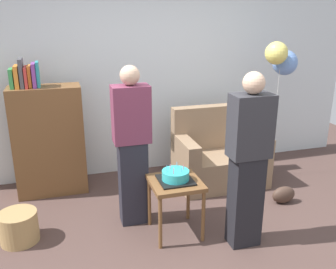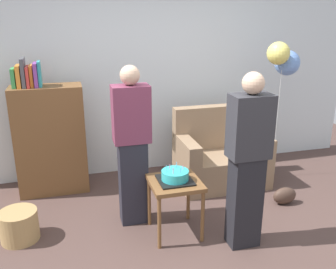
{
  "view_description": "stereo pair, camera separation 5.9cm",
  "coord_description": "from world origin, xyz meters",
  "px_view_note": "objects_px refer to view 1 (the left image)",
  "views": [
    {
      "loc": [
        -1.1,
        -2.69,
        2.09
      ],
      "look_at": [
        -0.12,
        0.6,
        0.95
      ],
      "focal_mm": 39.43,
      "sensor_mm": 36.0,
      "label": 1
    },
    {
      "loc": [
        -1.04,
        -2.71,
        2.09
      ],
      "look_at": [
        -0.12,
        0.6,
        0.95
      ],
      "focal_mm": 39.43,
      "sensor_mm": 36.0,
      "label": 2
    }
  ],
  "objects_px": {
    "bookshelf": "(48,139)",
    "balloon_bunch": "(282,59)",
    "birthday_cake": "(175,176)",
    "wicker_basket": "(19,227)",
    "person_holding_cake": "(248,161)",
    "couch": "(219,157)",
    "handbag": "(284,195)",
    "person_blowing_candles": "(132,146)",
    "side_table": "(175,189)"
  },
  "relations": [
    {
      "from": "bookshelf",
      "to": "balloon_bunch",
      "type": "distance_m",
      "value": 2.96
    },
    {
      "from": "birthday_cake",
      "to": "wicker_basket",
      "type": "xyz_separation_m",
      "value": [
        -1.47,
        0.29,
        -0.46
      ]
    },
    {
      "from": "person_holding_cake",
      "to": "balloon_bunch",
      "type": "xyz_separation_m",
      "value": [
        1.08,
        1.27,
        0.72
      ]
    },
    {
      "from": "balloon_bunch",
      "to": "couch",
      "type": "bearing_deg",
      "value": 176.93
    },
    {
      "from": "bookshelf",
      "to": "handbag",
      "type": "bearing_deg",
      "value": -22.69
    },
    {
      "from": "couch",
      "to": "balloon_bunch",
      "type": "height_order",
      "value": "balloon_bunch"
    },
    {
      "from": "handbag",
      "to": "balloon_bunch",
      "type": "relative_size",
      "value": 0.16
    },
    {
      "from": "wicker_basket",
      "to": "handbag",
      "type": "bearing_deg",
      "value": -1.31
    },
    {
      "from": "bookshelf",
      "to": "wicker_basket",
      "type": "height_order",
      "value": "bookshelf"
    },
    {
      "from": "couch",
      "to": "balloon_bunch",
      "type": "xyz_separation_m",
      "value": [
        0.76,
        -0.04,
        1.21
      ]
    },
    {
      "from": "person_blowing_candles",
      "to": "balloon_bunch",
      "type": "xyz_separation_m",
      "value": [
        1.99,
        0.59,
        0.72
      ]
    },
    {
      "from": "handbag",
      "to": "balloon_bunch",
      "type": "distance_m",
      "value": 1.64
    },
    {
      "from": "bookshelf",
      "to": "person_blowing_candles",
      "type": "bearing_deg",
      "value": -49.17
    },
    {
      "from": "couch",
      "to": "wicker_basket",
      "type": "bearing_deg",
      "value": -163.81
    },
    {
      "from": "bookshelf",
      "to": "handbag",
      "type": "xyz_separation_m",
      "value": [
        2.54,
        -1.06,
        -0.58
      ]
    },
    {
      "from": "couch",
      "to": "person_holding_cake",
      "type": "height_order",
      "value": "person_holding_cake"
    },
    {
      "from": "bookshelf",
      "to": "wicker_basket",
      "type": "relative_size",
      "value": 4.49
    },
    {
      "from": "person_holding_cake",
      "to": "wicker_basket",
      "type": "bearing_deg",
      "value": -20.71
    },
    {
      "from": "handbag",
      "to": "balloon_bunch",
      "type": "xyz_separation_m",
      "value": [
        0.27,
        0.71,
        1.45
      ]
    },
    {
      "from": "couch",
      "to": "wicker_basket",
      "type": "relative_size",
      "value": 3.06
    },
    {
      "from": "balloon_bunch",
      "to": "person_blowing_candles",
      "type": "bearing_deg",
      "value": -163.46
    },
    {
      "from": "couch",
      "to": "handbag",
      "type": "bearing_deg",
      "value": -56.88
    },
    {
      "from": "side_table",
      "to": "wicker_basket",
      "type": "bearing_deg",
      "value": 169.03
    },
    {
      "from": "side_table",
      "to": "person_blowing_candles",
      "type": "height_order",
      "value": "person_blowing_candles"
    },
    {
      "from": "couch",
      "to": "person_blowing_candles",
      "type": "bearing_deg",
      "value": -152.8
    },
    {
      "from": "person_holding_cake",
      "to": "wicker_basket",
      "type": "xyz_separation_m",
      "value": [
        -2.04,
        0.63,
        -0.68
      ]
    },
    {
      "from": "side_table",
      "to": "handbag",
      "type": "relative_size",
      "value": 2.01
    },
    {
      "from": "person_holding_cake",
      "to": "wicker_basket",
      "type": "distance_m",
      "value": 2.24
    },
    {
      "from": "couch",
      "to": "person_blowing_candles",
      "type": "height_order",
      "value": "person_blowing_candles"
    },
    {
      "from": "person_blowing_candles",
      "to": "bookshelf",
      "type": "bearing_deg",
      "value": 131.2
    },
    {
      "from": "person_holding_cake",
      "to": "handbag",
      "type": "distance_m",
      "value": 1.23
    },
    {
      "from": "person_holding_cake",
      "to": "handbag",
      "type": "bearing_deg",
      "value": -149.0
    },
    {
      "from": "person_blowing_candles",
      "to": "handbag",
      "type": "relative_size",
      "value": 5.82
    },
    {
      "from": "side_table",
      "to": "birthday_cake",
      "type": "bearing_deg",
      "value": -131.16
    },
    {
      "from": "person_blowing_candles",
      "to": "handbag",
      "type": "bearing_deg",
      "value": -3.51
    },
    {
      "from": "side_table",
      "to": "wicker_basket",
      "type": "distance_m",
      "value": 1.53
    },
    {
      "from": "couch",
      "to": "bookshelf",
      "type": "height_order",
      "value": "bookshelf"
    },
    {
      "from": "wicker_basket",
      "to": "couch",
      "type": "bearing_deg",
      "value": 16.19
    },
    {
      "from": "balloon_bunch",
      "to": "birthday_cake",
      "type": "bearing_deg",
      "value": -150.6
    },
    {
      "from": "side_table",
      "to": "balloon_bunch",
      "type": "distance_m",
      "value": 2.17
    },
    {
      "from": "wicker_basket",
      "to": "handbag",
      "type": "relative_size",
      "value": 1.29
    },
    {
      "from": "person_holding_cake",
      "to": "handbag",
      "type": "height_order",
      "value": "person_holding_cake"
    },
    {
      "from": "side_table",
      "to": "birthday_cake",
      "type": "xyz_separation_m",
      "value": [
        -0.0,
        -0.0,
        0.13
      ]
    },
    {
      "from": "bookshelf",
      "to": "person_blowing_candles",
      "type": "xyz_separation_m",
      "value": [
        0.82,
        -0.94,
        0.15
      ]
    },
    {
      "from": "couch",
      "to": "wicker_basket",
      "type": "xyz_separation_m",
      "value": [
        -2.36,
        -0.68,
        -0.19
      ]
    },
    {
      "from": "birthday_cake",
      "to": "handbag",
      "type": "distance_m",
      "value": 1.49
    },
    {
      "from": "couch",
      "to": "wicker_basket",
      "type": "distance_m",
      "value": 2.46
    },
    {
      "from": "person_holding_cake",
      "to": "person_blowing_candles",
      "type": "bearing_deg",
      "value": -40.26
    },
    {
      "from": "person_blowing_candles",
      "to": "handbag",
      "type": "height_order",
      "value": "person_blowing_candles"
    },
    {
      "from": "birthday_cake",
      "to": "person_blowing_candles",
      "type": "bearing_deg",
      "value": 135.66
    }
  ]
}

